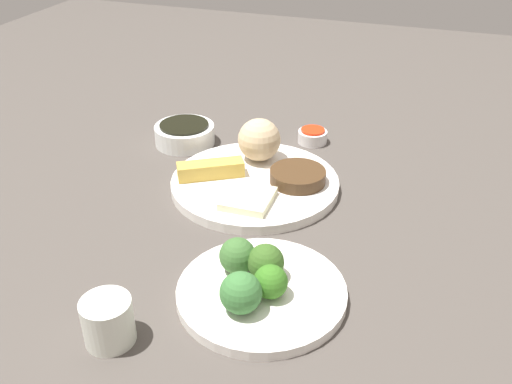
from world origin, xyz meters
name	(u,v)px	position (x,y,z in m)	size (l,w,h in m)	color
tabletop	(255,193)	(0.00, 0.00, 0.01)	(2.20, 2.20, 0.02)	#48423D
main_plate	(254,183)	(0.00, 0.00, 0.03)	(0.28, 0.28, 0.02)	white
rice_scoop	(259,140)	(-0.07, -0.02, 0.07)	(0.07, 0.07, 0.07)	tan
spring_roll	(211,170)	(0.01, -0.07, 0.05)	(0.11, 0.03, 0.03)	gold
crab_rangoon_wonton	(248,199)	(0.07, 0.01, 0.04)	(0.08, 0.07, 0.01)	beige
stir_fry_heap	(298,176)	(-0.01, 0.07, 0.05)	(0.09, 0.09, 0.02)	#442D19
broccoli_plate	(262,292)	(0.25, 0.10, 0.03)	(0.21, 0.21, 0.01)	white
broccoli_floret_0	(266,262)	(0.23, 0.09, 0.06)	(0.05, 0.05, 0.05)	#355B20
broccoli_floret_1	(271,282)	(0.26, 0.11, 0.06)	(0.04, 0.04, 0.04)	#346F1E
broccoli_floret_2	(238,256)	(0.23, 0.06, 0.06)	(0.05, 0.05, 0.05)	#3A662F
broccoli_floret_3	(241,293)	(0.30, 0.09, 0.06)	(0.05, 0.05, 0.05)	#397036
soy_sauce_bowl	(185,135)	(-0.11, -0.18, 0.04)	(0.11, 0.11, 0.04)	white
soy_sauce_bowl_liquid	(184,125)	(-0.11, -0.18, 0.06)	(0.09, 0.09, 0.00)	black
sauce_ramekin_sweet_and_sour	(313,137)	(-0.20, 0.05, 0.03)	(0.06, 0.06, 0.02)	white
sauce_ramekin_sweet_and_sour_liquid	(313,130)	(-0.20, 0.05, 0.05)	(0.05, 0.05, 0.00)	red
teacup	(108,321)	(0.38, -0.04, 0.05)	(0.06, 0.06, 0.06)	silver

